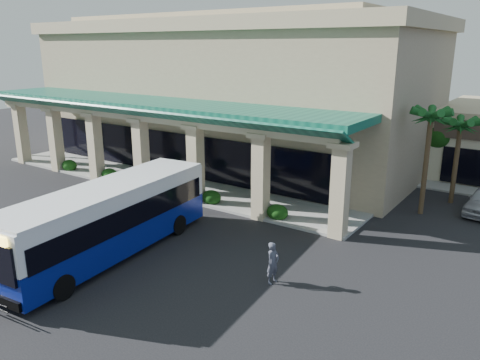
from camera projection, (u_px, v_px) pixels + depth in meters
The scene contains 9 objects.
ground at pixel (175, 244), 22.25m from camera, with size 110.00×110.00×0.00m, color black.
main_building at pixel (233, 90), 37.70m from camera, with size 30.80×14.80×11.35m, color tan, non-canonical shape.
arcade at pixel (153, 143), 31.21m from camera, with size 30.00×6.20×5.70m, color #0D4F3E, non-canonical shape.
palm_0 at pixel (427, 156), 25.39m from camera, with size 2.40×2.40×6.60m, color #13491A, non-canonical shape.
palm_1 at pixel (457, 156), 27.32m from camera, with size 2.40×2.40×5.80m, color #13491A, non-canonical shape.
palm_2 at pixel (25, 121), 38.82m from camera, with size 2.40×2.40×6.20m, color #13491A, non-canonical shape.
broadleaf_tree at pixel (439, 145), 32.51m from camera, with size 2.60×2.60×4.81m, color #10350C, non-canonical shape.
transit_bus at pixel (110, 221), 20.70m from camera, with size 2.69×11.54×3.22m, color navy, non-canonical shape.
pedestrian at pixel (273, 263), 18.39m from camera, with size 0.62×0.41×1.71m, color #414553.
Camera 1 is at (14.22, -15.14, 9.07)m, focal length 35.00 mm.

